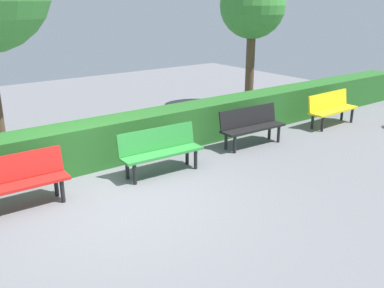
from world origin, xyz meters
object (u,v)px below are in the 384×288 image
Objects in this scene: bench_black at (251,124)px; bench_red at (13,180)px; bench_yellow at (331,107)px; bench_green at (160,149)px; tree_near at (253,7)px.

bench_black is 0.99× the size of bench_red.
bench_yellow and bench_black have the same top height.
bench_yellow is 1.00× the size of bench_green.
bench_green is at bearing 6.05° from bench_black.
bench_green is (2.55, 0.15, 0.00)m from bench_black.
tree_near reaches higher than bench_yellow.
tree_near reaches higher than bench_green.
bench_black is (2.83, -0.09, -0.00)m from bench_yellow.
tree_near reaches higher than bench_red.
bench_yellow is at bearing 98.60° from tree_near.
bench_green is 6.20m from tree_near.
bench_red is at bearing 18.84° from tree_near.
tree_near is (-7.62, -2.60, 2.48)m from bench_red.
bench_red is at bearing 2.91° from bench_black.
bench_yellow reaches higher than bench_red.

